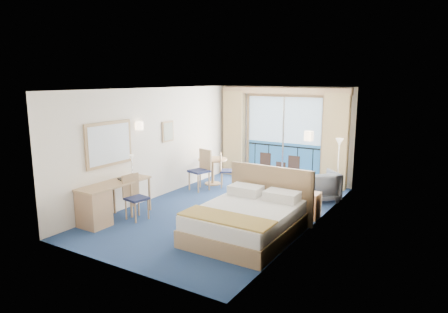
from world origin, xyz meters
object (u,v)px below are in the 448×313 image
(floor_lamp, at_px, (339,153))
(desk_chair, at_px, (134,194))
(bed, at_px, (247,220))
(nightstand, at_px, (309,205))
(round_table, at_px, (213,165))
(table_chair_a, at_px, (225,168))
(table_chair_b, at_px, (202,167))
(desk, at_px, (99,204))
(armchair, at_px, (320,186))

(floor_lamp, distance_m, desk_chair, 4.94)
(desk_chair, bearing_deg, bed, -71.42)
(nightstand, relative_size, round_table, 0.68)
(floor_lamp, relative_size, table_chair_a, 1.62)
(bed, height_order, table_chair_a, bed)
(round_table, bearing_deg, table_chair_b, -84.91)
(nightstand, xyz_separation_m, floor_lamp, (0.11, 1.72, 0.86))
(desk, height_order, table_chair_a, table_chair_a)
(desk_chair, relative_size, table_chair_b, 0.88)
(armchair, xyz_separation_m, desk, (-3.28, -3.96, 0.07))
(table_chair_a, bearing_deg, table_chair_b, 117.86)
(nightstand, xyz_separation_m, table_chair_a, (-2.82, 1.17, 0.24))
(table_chair_b, bearing_deg, nightstand, 4.51)
(desk, height_order, desk_chair, desk_chair)
(armchair, bearing_deg, bed, 37.83)
(bed, relative_size, nightstand, 3.99)
(nightstand, relative_size, desk_chair, 0.58)
(desk, relative_size, round_table, 2.06)
(round_table, bearing_deg, nightstand, -20.75)
(desk, bearing_deg, table_chair_b, 84.93)
(desk_chair, distance_m, table_chair_a, 3.17)
(armchair, relative_size, floor_lamp, 0.53)
(round_table, xyz_separation_m, table_chair_b, (0.05, -0.61, 0.05))
(armchair, relative_size, table_chair_a, 0.86)
(armchair, relative_size, desk, 0.48)
(round_table, distance_m, table_chair_a, 0.43)
(armchair, distance_m, table_chair_b, 3.09)
(desk, xyz_separation_m, desk_chair, (0.35, 0.64, 0.10))
(bed, xyz_separation_m, round_table, (-2.61, 2.82, 0.23))
(round_table, height_order, table_chair_b, table_chair_b)
(bed, xyz_separation_m, armchair, (0.44, 2.93, 0.04))
(floor_lamp, xyz_separation_m, desk_chair, (-3.23, -3.69, -0.60))
(floor_lamp, height_order, desk, floor_lamp)
(floor_lamp, xyz_separation_m, round_table, (-3.35, -0.49, -0.58))
(bed, distance_m, nightstand, 1.71)
(nightstand, distance_m, desk_chair, 3.70)
(bed, height_order, nightstand, bed)
(floor_lamp, distance_m, desk, 5.67)
(bed, bearing_deg, nightstand, 68.30)
(floor_lamp, bearing_deg, armchair, -128.64)
(desk_chair, relative_size, round_table, 1.17)
(nightstand, height_order, armchair, armchair)
(armchair, height_order, table_chair_b, table_chair_b)
(bed, xyz_separation_m, table_chair_b, (-2.56, 2.21, 0.28))
(bed, xyz_separation_m, table_chair_a, (-2.18, 2.76, 0.19))
(armchair, height_order, desk_chair, desk_chair)
(desk, distance_m, desk_chair, 0.74)
(table_chair_b, bearing_deg, round_table, 110.59)
(floor_lamp, bearing_deg, table_chair_b, -161.56)
(bed, height_order, table_chair_b, bed)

